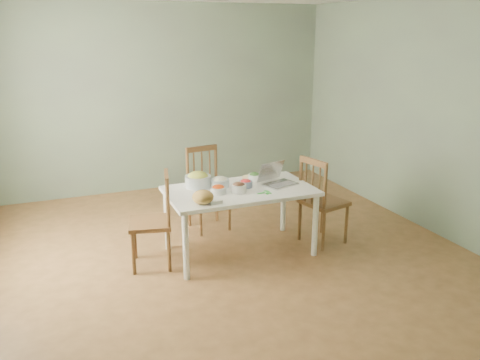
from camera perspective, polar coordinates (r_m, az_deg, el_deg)
name	(u,v)px	position (r m, az deg, el deg)	size (l,w,h in m)	color
floor	(223,251)	(5.38, -1.94, -8.27)	(5.00, 5.00, 0.00)	brown
wall_back	(164,99)	(7.33, -8.87, 9.37)	(5.00, 0.00, 2.70)	gray
wall_front	(375,209)	(2.82, 15.53, -3.28)	(5.00, 0.00, 2.70)	gray
wall_right	(419,114)	(6.25, 20.16, 7.25)	(0.00, 5.00, 2.70)	gray
dining_table	(240,221)	(5.22, 0.00, -4.82)	(1.53, 0.86, 0.72)	white
chair_far	(209,190)	(5.82, -3.69, -1.12)	(0.43, 0.41, 0.98)	#573114
chair_left	(150,221)	(4.97, -10.48, -4.70)	(0.43, 0.41, 0.96)	#573114
chair_right	(324,200)	(5.51, 9.79, -2.31)	(0.44, 0.42, 1.00)	#573114
bread_boule	(203,197)	(4.66, -4.36, -2.00)	(0.21, 0.21, 0.13)	#A07B41
butter_stick	(216,202)	(4.66, -2.77, -2.64)	(0.12, 0.03, 0.03)	white
bowl_squash	(198,179)	(5.18, -4.93, 0.08)	(0.28, 0.28, 0.16)	tan
bowl_carrot	(218,189)	(4.95, -2.55, -1.10)	(0.16, 0.16, 0.09)	#FF4A13
bowl_onion	(220,182)	(5.17, -2.38, -0.21)	(0.20, 0.20, 0.11)	silver
bowl_mushroom	(239,187)	(4.99, -0.15, -0.86)	(0.16, 0.16, 0.10)	#41261A
bowl_redpep	(246,183)	(5.15, 0.65, -0.38)	(0.14, 0.14, 0.08)	red
bowl_broccoli	(254,176)	(5.39, 1.69, 0.43)	(0.14, 0.14, 0.09)	black
flatbread	(251,177)	(5.47, 1.26, 0.30)	(0.19, 0.19, 0.02)	beige
basil_bunch	(264,192)	(4.97, 2.81, -1.43)	(0.18, 0.18, 0.02)	#2D7835
laptop	(281,175)	(5.22, 4.79, 0.62)	(0.34, 0.31, 0.23)	silver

